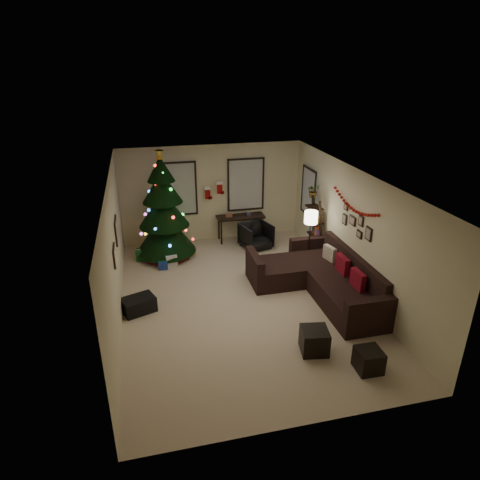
% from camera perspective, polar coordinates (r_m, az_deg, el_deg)
% --- Properties ---
extents(floor, '(7.00, 7.00, 0.00)m').
position_cam_1_polar(floor, '(9.21, 0.27, -8.09)').
color(floor, beige).
rests_on(floor, ground).
extents(ceiling, '(7.00, 7.00, 0.00)m').
position_cam_1_polar(ceiling, '(8.14, 0.30, 8.36)').
color(ceiling, white).
rests_on(ceiling, floor).
extents(wall_back, '(5.00, 0.00, 5.00)m').
position_cam_1_polar(wall_back, '(11.81, -3.77, 6.28)').
color(wall_back, beige).
rests_on(wall_back, floor).
extents(wall_front, '(5.00, 0.00, 5.00)m').
position_cam_1_polar(wall_front, '(5.70, 8.91, -14.27)').
color(wall_front, beige).
rests_on(wall_front, floor).
extents(wall_left, '(0.00, 7.00, 7.00)m').
position_cam_1_polar(wall_left, '(8.40, -16.53, -1.96)').
color(wall_left, beige).
rests_on(wall_left, floor).
extents(wall_right, '(0.00, 7.00, 7.00)m').
position_cam_1_polar(wall_right, '(9.45, 15.18, 1.05)').
color(wall_right, beige).
rests_on(wall_right, floor).
extents(window_back_left, '(1.05, 0.06, 1.50)m').
position_cam_1_polar(window_back_left, '(11.61, -8.42, 6.81)').
color(window_back_left, '#728CB2').
rests_on(window_back_left, wall_back).
extents(window_back_right, '(1.05, 0.06, 1.50)m').
position_cam_1_polar(window_back_right, '(11.91, 0.77, 7.49)').
color(window_back_right, '#728CB2').
rests_on(window_back_right, wall_back).
extents(window_right_wall, '(0.06, 0.90, 1.30)m').
position_cam_1_polar(window_right_wall, '(11.55, 9.28, 6.42)').
color(window_right_wall, '#728CB2').
rests_on(window_right_wall, wall_right).
extents(christmas_tree, '(1.55, 1.55, 2.88)m').
position_cam_1_polar(christmas_tree, '(10.90, -10.24, 3.61)').
color(christmas_tree, black).
rests_on(christmas_tree, floor).
extents(presents, '(1.50, 1.01, 0.30)m').
position_cam_1_polar(presents, '(11.01, -9.54, -2.17)').
color(presents, maroon).
rests_on(presents, floor).
extents(sofa, '(2.19, 3.16, 0.94)m').
position_cam_1_polar(sofa, '(9.55, 10.91, -5.19)').
color(sofa, black).
rests_on(sofa, floor).
extents(pillow_red_a, '(0.14, 0.44, 0.44)m').
position_cam_1_polar(pillow_red_a, '(8.94, 15.58, -5.36)').
color(pillow_red_a, maroon).
rests_on(pillow_red_a, sofa).
extents(pillow_red_b, '(0.12, 0.46, 0.46)m').
position_cam_1_polar(pillow_red_b, '(9.48, 13.63, -3.43)').
color(pillow_red_b, maroon).
rests_on(pillow_red_b, sofa).
extents(pillow_cream, '(0.19, 0.39, 0.37)m').
position_cam_1_polar(pillow_cream, '(10.01, 11.99, -1.86)').
color(pillow_cream, beige).
rests_on(pillow_cream, sofa).
extents(ottoman_near, '(0.54, 0.54, 0.44)m').
position_cam_1_polar(ottoman_near, '(7.77, 9.99, -13.21)').
color(ottoman_near, black).
rests_on(ottoman_near, floor).
extents(ottoman_far, '(0.42, 0.42, 0.39)m').
position_cam_1_polar(ottoman_far, '(7.60, 16.95, -15.24)').
color(ottoman_far, black).
rests_on(ottoman_far, floor).
extents(desk, '(1.34, 0.48, 0.72)m').
position_cam_1_polar(desk, '(11.92, 0.07, 2.89)').
color(desk, black).
rests_on(desk, floor).
extents(desk_chair, '(0.84, 0.81, 0.70)m').
position_cam_1_polar(desk_chair, '(11.50, 2.18, 0.56)').
color(desk_chair, black).
rests_on(desk_chair, floor).
extents(bookshelf, '(0.30, 0.49, 1.66)m').
position_cam_1_polar(bookshelf, '(10.83, 10.23, 1.28)').
color(bookshelf, black).
rests_on(bookshelf, floor).
extents(potted_plant, '(0.48, 0.44, 0.46)m').
position_cam_1_polar(potted_plant, '(10.82, 9.86, 6.85)').
color(potted_plant, '#4C4C4C').
rests_on(potted_plant, bookshelf).
extents(floor_lamp, '(0.31, 0.31, 1.48)m').
position_cam_1_polar(floor_lamp, '(10.18, 9.52, 2.52)').
color(floor_lamp, black).
rests_on(floor_lamp, floor).
extents(art_map, '(0.04, 0.60, 0.50)m').
position_cam_1_polar(art_map, '(9.13, -16.35, 1.25)').
color(art_map, black).
rests_on(art_map, wall_left).
extents(art_abstract, '(0.04, 0.45, 0.35)m').
position_cam_1_polar(art_abstract, '(8.06, -16.56, -2.02)').
color(art_abstract, black).
rests_on(art_abstract, wall_left).
extents(gallery, '(0.03, 1.25, 0.54)m').
position_cam_1_polar(gallery, '(9.30, 15.42, 2.14)').
color(gallery, black).
rests_on(gallery, wall_right).
extents(garland, '(0.08, 1.90, 0.30)m').
position_cam_1_polar(garland, '(9.26, 15.15, 4.61)').
color(garland, '#A5140C').
rests_on(garland, wall_right).
extents(stocking_left, '(0.20, 0.05, 0.36)m').
position_cam_1_polar(stocking_left, '(11.64, -4.35, 6.37)').
color(stocking_left, '#990F0C').
rests_on(stocking_left, wall_back).
extents(stocking_right, '(0.20, 0.05, 0.36)m').
position_cam_1_polar(stocking_right, '(11.61, -2.72, 7.09)').
color(stocking_right, '#990F0C').
rests_on(stocking_right, wall_back).
extents(storage_bin, '(0.75, 0.62, 0.32)m').
position_cam_1_polar(storage_bin, '(8.99, -13.49, -8.48)').
color(storage_bin, black).
rests_on(storage_bin, floor).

